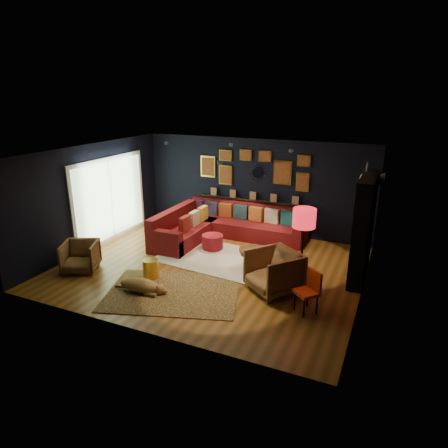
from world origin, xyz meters
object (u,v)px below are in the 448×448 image
at_px(coffee_table, 257,254).
at_px(orange_chair, 310,288).
at_px(armchair_right, 274,270).
at_px(floor_lamp, 304,222).
at_px(pouf, 212,242).
at_px(gold_stool, 151,269).
at_px(sectional, 220,227).
at_px(dog, 139,283).
at_px(armchair_left, 80,255).

bearing_deg(coffee_table, orange_chair, -40.34).
xyz_separation_m(armchair_right, floor_lamp, (0.43, 0.44, 0.93)).
height_order(pouf, gold_stool, gold_stool).
xyz_separation_m(sectional, armchair_right, (2.24, -2.30, 0.14)).
xyz_separation_m(sectional, orange_chair, (3.06, -2.78, 0.14)).
bearing_deg(sectional, orange_chair, -42.27).
bearing_deg(orange_chair, gold_stool, -139.11).
bearing_deg(dog, coffee_table, 42.06).
bearing_deg(armchair_left, sectional, 32.93).
distance_m(armchair_right, orange_chair, 0.94).
height_order(pouf, armchair_right, armchair_right).
relative_size(sectional, dog, 2.96).
bearing_deg(gold_stool, armchair_left, -168.46).
xyz_separation_m(pouf, armchair_left, (-2.11, -2.32, 0.16)).
bearing_deg(orange_chair, armchair_left, -135.50).
bearing_deg(sectional, dog, -92.88).
distance_m(armchair_left, orange_chair, 5.01).
relative_size(pouf, gold_stool, 1.27).
relative_size(orange_chair, floor_lamp, 0.48).
bearing_deg(sectional, armchair_left, -121.67).
bearing_deg(sectional, gold_stool, -96.52).
distance_m(armchair_left, floor_lamp, 4.89).
bearing_deg(armchair_right, orange_chair, 7.66).
xyz_separation_m(sectional, dog, (-0.17, -3.42, -0.13)).
bearing_deg(floor_lamp, sectional, 145.22).
relative_size(orange_chair, dog, 0.69).
distance_m(sectional, floor_lamp, 3.43).
height_order(armchair_right, orange_chair, armchair_right).
relative_size(armchair_left, orange_chair, 0.94).
height_order(armchair_left, armchair_right, armchair_right).
bearing_deg(orange_chair, armchair_right, -169.89).
bearing_deg(floor_lamp, armchair_right, -134.24).
bearing_deg(sectional, pouf, -77.85).
distance_m(sectional, gold_stool, 2.83).
relative_size(pouf, armchair_right, 0.57).
bearing_deg(armchair_left, floor_lamp, -9.90).
bearing_deg(armchair_right, armchair_left, -130.76).
distance_m(orange_chair, floor_lamp, 1.36).
xyz_separation_m(armchair_left, floor_lamp, (4.61, 1.28, 1.02)).
xyz_separation_m(sectional, pouf, (0.18, -0.82, -0.11)).
bearing_deg(orange_chair, floor_lamp, 152.92).
xyz_separation_m(armchair_left, gold_stool, (1.61, 0.33, -0.16)).
xyz_separation_m(coffee_table, orange_chair, (1.44, -1.23, 0.07)).
bearing_deg(coffee_table, armchair_left, -155.94).
bearing_deg(pouf, dog, -97.60).
relative_size(coffee_table, orange_chair, 1.32).
bearing_deg(dog, pouf, 78.16).
bearing_deg(orange_chair, coffee_table, -179.96).
distance_m(pouf, dog, 2.63).
distance_m(armchair_left, gold_stool, 1.66).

